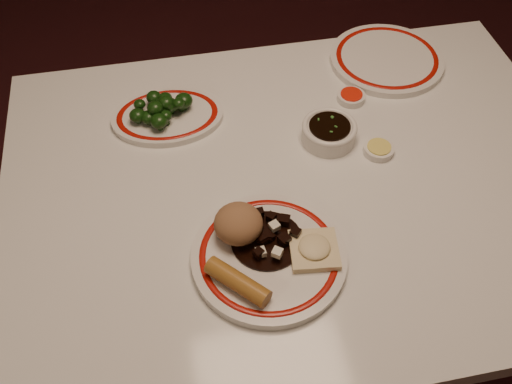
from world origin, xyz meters
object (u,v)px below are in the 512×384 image
(fried_wonton, at_px, (314,249))
(main_plate, at_px, (269,256))
(broccoli_plate, at_px, (168,116))
(soy_bowl, at_px, (329,133))
(rice_mound, at_px, (238,224))
(broccoli_pile, at_px, (164,107))
(stirfry_heap, at_px, (267,237))
(dining_table, at_px, (299,207))
(spring_roll, at_px, (238,282))

(fried_wonton, bearing_deg, main_plate, 172.03)
(broccoli_plate, relative_size, soy_bowl, 2.20)
(fried_wonton, relative_size, soy_bowl, 0.83)
(rice_mound, relative_size, broccoli_pile, 0.63)
(stirfry_heap, bearing_deg, soy_bowl, 52.86)
(stirfry_heap, distance_m, broccoli_pile, 0.40)
(stirfry_heap, xyz_separation_m, broccoli_pile, (-0.15, 0.37, 0.01))
(dining_table, relative_size, main_plate, 4.17)
(spring_roll, xyz_separation_m, broccoli_plate, (-0.08, 0.46, -0.03))
(main_plate, relative_size, rice_mound, 3.24)
(main_plate, height_order, rice_mound, rice_mound)
(stirfry_heap, relative_size, broccoli_plate, 0.52)
(dining_table, distance_m, spring_roll, 0.31)
(dining_table, distance_m, stirfry_heap, 0.21)
(main_plate, bearing_deg, dining_table, 59.43)
(rice_mound, relative_size, stirfry_heap, 0.67)
(main_plate, bearing_deg, broccoli_pile, 110.05)
(rice_mound, height_order, stirfry_heap, rice_mound)
(fried_wonton, distance_m, soy_bowl, 0.31)
(spring_roll, bearing_deg, stirfry_heap, 7.55)
(spring_roll, distance_m, broccoli_pile, 0.47)
(dining_table, height_order, main_plate, main_plate)
(dining_table, bearing_deg, main_plate, -120.57)
(fried_wonton, xyz_separation_m, soy_bowl, (0.11, 0.29, -0.01))
(dining_table, relative_size, broccoli_plate, 4.76)
(main_plate, height_order, broccoli_pile, broccoli_pile)
(dining_table, height_order, soy_bowl, soy_bowl)
(main_plate, height_order, broccoli_plate, main_plate)
(broccoli_plate, xyz_separation_m, broccoli_pile, (-0.00, -0.00, 0.03))
(dining_table, bearing_deg, rice_mound, -140.52)
(dining_table, relative_size, rice_mound, 13.51)
(stirfry_heap, height_order, soy_bowl, stirfry_heap)
(main_plate, bearing_deg, rice_mound, 130.12)
(stirfry_heap, distance_m, broccoli_plate, 0.40)
(main_plate, height_order, spring_roll, spring_roll)
(stirfry_heap, bearing_deg, rice_mound, 154.64)
(broccoli_plate, relative_size, broccoli_pile, 1.80)
(dining_table, xyz_separation_m, broccoli_pile, (-0.25, 0.23, 0.13))
(rice_mound, bearing_deg, broccoli_pile, 106.25)
(stirfry_heap, relative_size, soy_bowl, 1.15)
(fried_wonton, bearing_deg, broccoli_pile, 118.67)
(spring_roll, distance_m, broccoli_plate, 0.47)
(broccoli_pile, bearing_deg, spring_roll, -79.94)
(rice_mound, xyz_separation_m, broccoli_plate, (-0.10, 0.35, -0.04))
(spring_roll, bearing_deg, soy_bowl, 9.03)
(stirfry_heap, xyz_separation_m, broccoli_plate, (-0.15, 0.38, -0.02))
(main_plate, xyz_separation_m, fried_wonton, (0.08, -0.01, 0.02))
(dining_table, xyz_separation_m, fried_wonton, (-0.03, -0.19, 0.12))
(main_plate, distance_m, rice_mound, 0.08)
(rice_mound, height_order, broccoli_plate, rice_mound)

